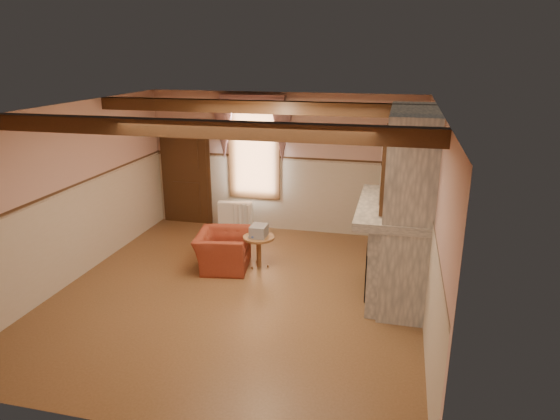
% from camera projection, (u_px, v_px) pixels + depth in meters
% --- Properties ---
extents(floor, '(5.50, 6.00, 0.01)m').
position_uv_depth(floor, '(239.00, 293.00, 7.69)').
color(floor, brown).
rests_on(floor, ground).
extents(ceiling, '(5.50, 6.00, 0.01)m').
position_uv_depth(ceiling, '(234.00, 109.00, 6.83)').
color(ceiling, silver).
rests_on(ceiling, wall_back).
extents(wall_back, '(5.50, 0.02, 2.80)m').
position_uv_depth(wall_back, '(283.00, 163.00, 10.04)').
color(wall_back, tan).
rests_on(wall_back, floor).
extents(wall_front, '(5.50, 0.02, 2.80)m').
position_uv_depth(wall_front, '(131.00, 303.00, 4.48)').
color(wall_front, tan).
rests_on(wall_front, floor).
extents(wall_left, '(0.02, 6.00, 2.80)m').
position_uv_depth(wall_left, '(71.00, 194.00, 7.87)').
color(wall_left, tan).
rests_on(wall_left, floor).
extents(wall_right, '(0.02, 6.00, 2.80)m').
position_uv_depth(wall_right, '(432.00, 221.00, 6.65)').
color(wall_right, tan).
rests_on(wall_right, floor).
extents(wainscot, '(5.50, 6.00, 1.50)m').
position_uv_depth(wainscot, '(237.00, 248.00, 7.46)').
color(wainscot, '#C4B39E').
rests_on(wainscot, floor).
extents(chair_rail, '(5.50, 6.00, 0.08)m').
position_uv_depth(chair_rail, '(236.00, 200.00, 7.23)').
color(chair_rail, black).
rests_on(chair_rail, wainscot).
extents(firebox, '(0.20, 0.95, 0.90)m').
position_uv_depth(firebox, '(374.00, 263.00, 7.66)').
color(firebox, black).
rests_on(firebox, floor).
extents(armchair, '(0.99, 1.09, 0.63)m').
position_uv_depth(armchair, '(223.00, 250.00, 8.50)').
color(armchair, maroon).
rests_on(armchair, floor).
extents(side_table, '(0.70, 0.70, 0.55)m').
position_uv_depth(side_table, '(259.00, 251.00, 8.55)').
color(side_table, brown).
rests_on(side_table, floor).
extents(book_stack, '(0.26, 0.32, 0.20)m').
position_uv_depth(book_stack, '(259.00, 231.00, 8.44)').
color(book_stack, '#B7AD8C').
rests_on(book_stack, side_table).
extents(radiator, '(0.72, 0.31, 0.60)m').
position_uv_depth(radiator, '(235.00, 216.00, 10.31)').
color(radiator, white).
rests_on(radiator, floor).
extents(bowl, '(0.37, 0.37, 0.09)m').
position_uv_depth(bowl, '(395.00, 198.00, 7.45)').
color(bowl, brown).
rests_on(bowl, mantel).
extents(mantel_clock, '(0.14, 0.24, 0.20)m').
position_uv_depth(mantel_clock, '(396.00, 188.00, 7.78)').
color(mantel_clock, '#301E0D').
rests_on(mantel_clock, mantel).
extents(oil_lamp, '(0.11, 0.11, 0.28)m').
position_uv_depth(oil_lamp, '(396.00, 185.00, 7.76)').
color(oil_lamp, '#B37532').
rests_on(oil_lamp, mantel).
extents(candle_red, '(0.06, 0.06, 0.16)m').
position_uv_depth(candle_red, '(395.00, 207.00, 6.90)').
color(candle_red, '#B31628').
rests_on(candle_red, mantel).
extents(jar_yellow, '(0.06, 0.06, 0.12)m').
position_uv_depth(jar_yellow, '(394.00, 208.00, 6.89)').
color(jar_yellow, yellow).
rests_on(jar_yellow, mantel).
extents(fireplace, '(0.85, 2.00, 2.80)m').
position_uv_depth(fireplace, '(407.00, 206.00, 7.27)').
color(fireplace, gray).
rests_on(fireplace, floor).
extents(mantel, '(1.05, 2.05, 0.12)m').
position_uv_depth(mantel, '(395.00, 208.00, 7.33)').
color(mantel, gray).
rests_on(mantel, fireplace).
extents(overmantel_mirror, '(0.06, 1.44, 1.04)m').
position_uv_depth(overmantel_mirror, '(384.00, 166.00, 7.18)').
color(overmantel_mirror, silver).
rests_on(overmantel_mirror, fireplace).
extents(door, '(1.10, 0.10, 2.10)m').
position_uv_depth(door, '(186.00, 175.00, 10.56)').
color(door, black).
rests_on(door, floor).
extents(window, '(1.06, 0.08, 2.02)m').
position_uv_depth(window, '(254.00, 150.00, 10.07)').
color(window, white).
rests_on(window, wall_back).
extents(window_drapes, '(1.30, 0.14, 1.40)m').
position_uv_depth(window_drapes, '(252.00, 120.00, 9.80)').
color(window_drapes, gray).
rests_on(window_drapes, wall_back).
extents(ceiling_beam_front, '(5.50, 0.18, 0.20)m').
position_uv_depth(ceiling_beam_front, '(200.00, 129.00, 5.75)').
color(ceiling_beam_front, black).
rests_on(ceiling_beam_front, ceiling).
extents(ceiling_beam_back, '(5.50, 0.18, 0.20)m').
position_uv_depth(ceiling_beam_back, '(258.00, 107.00, 7.97)').
color(ceiling_beam_back, black).
rests_on(ceiling_beam_back, ceiling).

